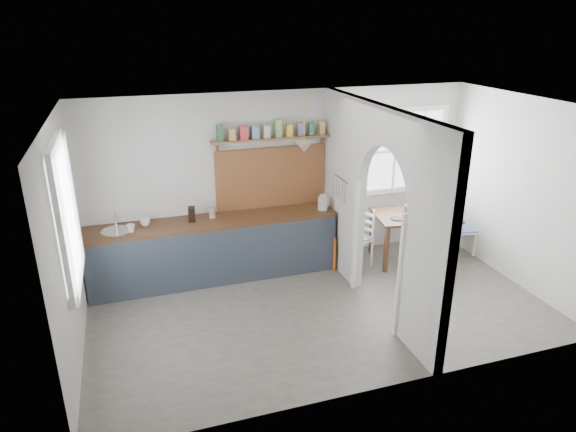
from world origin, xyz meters
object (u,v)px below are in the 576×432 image
object	(u,v)px
chair_right	(462,228)
dining_table	(413,237)
chair_left	(355,238)
kettle	(323,202)
vase	(409,206)

from	to	relation	value
chair_right	dining_table	bearing A→B (deg)	102.26
dining_table	chair_left	distance (m)	0.95
chair_left	kettle	size ratio (longest dim) A/B	3.97
chair_left	chair_right	size ratio (longest dim) A/B	1.11
chair_left	vase	distance (m)	1.00
chair_right	kettle	world-z (taller)	kettle
dining_table	kettle	world-z (taller)	kettle
kettle	chair_right	bearing A→B (deg)	-27.22
chair_left	kettle	bearing A→B (deg)	-131.74
chair_right	vase	size ratio (longest dim) A/B	4.87
chair_right	chair_left	bearing A→B (deg)	99.21
dining_table	vase	xyz separation A→B (m)	(-0.02, 0.15, 0.46)
dining_table	vase	distance (m)	0.49
chair_left	vase	size ratio (longest dim) A/B	5.40
kettle	vase	world-z (taller)	kettle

